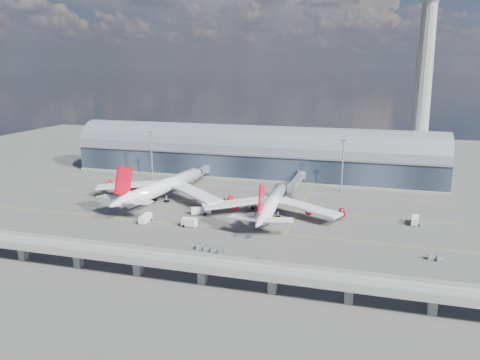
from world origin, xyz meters
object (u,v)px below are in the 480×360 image
(service_truck_5, at_px, (145,185))
(airliner_right, at_px, (272,204))
(floodlight_mast_left, at_px, (152,154))
(cargo_train_2, at_px, (435,258))
(floodlight_mast_right, at_px, (343,164))
(service_truck_3, at_px, (415,220))
(service_truck_0, at_px, (145,219))
(service_truck_2, at_px, (201,211))
(control_tower, at_px, (423,82))
(airliner_left, at_px, (162,187))
(cargo_train_1, at_px, (235,259))
(service_truck_1, at_px, (189,222))
(cargo_train_0, at_px, (210,249))
(service_truck_4, at_px, (251,204))

(service_truck_5, bearing_deg, airliner_right, -73.33)
(floodlight_mast_left, bearing_deg, cargo_train_2, -29.13)
(floodlight_mast_left, height_order, floodlight_mast_right, same)
(floodlight_mast_left, height_order, service_truck_3, floodlight_mast_left)
(service_truck_5, height_order, cargo_train_2, service_truck_5)
(service_truck_0, relative_size, service_truck_2, 0.91)
(control_tower, height_order, airliner_left, control_tower)
(service_truck_3, bearing_deg, service_truck_2, -165.88)
(service_truck_3, bearing_deg, cargo_train_1, -130.04)
(service_truck_1, distance_m, cargo_train_0, 26.20)
(cargo_train_0, bearing_deg, floodlight_mast_left, 26.64)
(service_truck_3, bearing_deg, cargo_train_2, -77.30)
(service_truck_5, bearing_deg, airliner_left, -97.83)
(cargo_train_1, bearing_deg, airliner_left, 33.93)
(floodlight_mast_right, height_order, service_truck_4, floodlight_mast_right)
(floodlight_mast_left, bearing_deg, service_truck_2, -47.32)
(floodlight_mast_right, xyz_separation_m, service_truck_5, (-95.41, -17.64, -12.36))
(airliner_right, xyz_separation_m, service_truck_1, (-27.13, -21.18, -3.39))
(service_truck_2, distance_m, cargo_train_0, 40.31)
(service_truck_1, xyz_separation_m, service_truck_5, (-43.94, 49.29, -0.40))
(airliner_right, xyz_separation_m, service_truck_3, (55.15, 5.47, -3.47))
(floodlight_mast_left, bearing_deg, airliner_left, -57.83)
(airliner_right, xyz_separation_m, cargo_train_0, (-11.24, -41.99, -4.14))
(control_tower, relative_size, floodlight_mast_left, 4.01)
(service_truck_4, xyz_separation_m, cargo_train_1, (9.67, -56.59, -0.51))
(cargo_train_1, bearing_deg, airliner_right, -9.73)
(floodlight_mast_left, height_order, service_truck_4, floodlight_mast_left)
(floodlight_mast_left, relative_size, service_truck_2, 3.11)
(service_truck_2, bearing_deg, floodlight_mast_right, -75.66)
(airliner_right, relative_size, service_truck_4, 11.32)
(cargo_train_1, bearing_deg, service_truck_0, 50.85)
(control_tower, xyz_separation_m, service_truck_5, (-130.41, -45.64, -50.36))
(control_tower, height_order, cargo_train_1, control_tower)
(service_truck_5, bearing_deg, floodlight_mast_left, 52.83)
(service_truck_1, relative_size, cargo_train_2, 1.14)
(service_truck_4, height_order, cargo_train_2, service_truck_4)
(floodlight_mast_left, relative_size, service_truck_5, 4.87)
(floodlight_mast_right, xyz_separation_m, cargo_train_1, (-25.48, -93.37, -12.69))
(service_truck_1, bearing_deg, cargo_train_1, -131.82)
(service_truck_2, xyz_separation_m, cargo_train_0, (17.14, -36.47, -0.62))
(floodlight_mast_left, bearing_deg, service_truck_1, -54.06)
(control_tower, relative_size, cargo_train_0, 9.54)
(service_truck_3, bearing_deg, service_truck_0, -158.48)
(airliner_right, xyz_separation_m, service_truck_5, (-71.07, 28.11, -3.79))
(airliner_right, bearing_deg, cargo_train_2, -29.23)
(service_truck_2, bearing_deg, control_tower, -77.76)
(control_tower, bearing_deg, service_truck_4, -137.28)
(cargo_train_0, relative_size, cargo_train_1, 0.99)
(floodlight_mast_left, height_order, cargo_train_1, floodlight_mast_left)
(service_truck_2, bearing_deg, floodlight_mast_left, 12.82)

